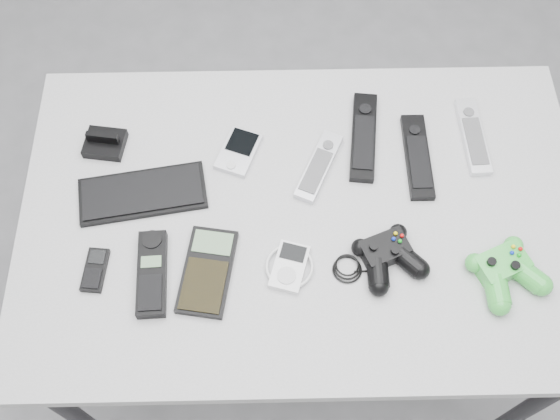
{
  "coord_description": "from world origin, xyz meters",
  "views": [
    {
      "loc": [
        -0.1,
        -0.65,
        2.01
      ],
      "look_at": [
        -0.09,
        -0.01,
        0.82
      ],
      "focal_mm": 42.0,
      "sensor_mm": 36.0,
      "label": 1
    }
  ],
  "objects_px": {
    "mp3_player": "(289,266)",
    "controller_green": "(506,270)",
    "remote_black_b": "(417,156)",
    "calculator": "(207,271)",
    "pda": "(238,151)",
    "mobile_phone": "(95,270)",
    "desk": "(303,227)",
    "remote_black_a": "(364,136)",
    "remote_silver_b": "(473,136)",
    "cordless_handset": "(152,273)",
    "pda_keyboard": "(143,193)",
    "remote_silver_a": "(319,166)",
    "controller_black": "(388,255)"
  },
  "relations": [
    {
      "from": "remote_silver_a",
      "to": "controller_green",
      "type": "distance_m",
      "value": 0.44
    },
    {
      "from": "remote_black_a",
      "to": "pda",
      "type": "bearing_deg",
      "value": -166.55
    },
    {
      "from": "controller_black",
      "to": "pda_keyboard",
      "type": "bearing_deg",
      "value": 140.7
    },
    {
      "from": "desk",
      "to": "calculator",
      "type": "height_order",
      "value": "calculator"
    },
    {
      "from": "pda_keyboard",
      "to": "calculator",
      "type": "relative_size",
      "value": 1.43
    },
    {
      "from": "mp3_player",
      "to": "desk",
      "type": "bearing_deg",
      "value": 90.7
    },
    {
      "from": "mp3_player",
      "to": "controller_black",
      "type": "bearing_deg",
      "value": 20.59
    },
    {
      "from": "remote_black_b",
      "to": "calculator",
      "type": "bearing_deg",
      "value": -149.72
    },
    {
      "from": "cordless_handset",
      "to": "controller_black",
      "type": "xyz_separation_m",
      "value": [
        0.47,
        0.03,
        0.01
      ]
    },
    {
      "from": "remote_silver_b",
      "to": "calculator",
      "type": "xyz_separation_m",
      "value": [
        -0.58,
        -0.31,
        -0.0
      ]
    },
    {
      "from": "remote_silver_a",
      "to": "calculator",
      "type": "height_order",
      "value": "remote_silver_a"
    },
    {
      "from": "remote_silver_a",
      "to": "cordless_handset",
      "type": "height_order",
      "value": "cordless_handset"
    },
    {
      "from": "remote_black_a",
      "to": "remote_silver_b",
      "type": "relative_size",
      "value": 1.15
    },
    {
      "from": "controller_black",
      "to": "pda",
      "type": "bearing_deg",
      "value": 117.41
    },
    {
      "from": "mobile_phone",
      "to": "cordless_handset",
      "type": "distance_m",
      "value": 0.12
    },
    {
      "from": "pda",
      "to": "mobile_phone",
      "type": "height_order",
      "value": "pda"
    },
    {
      "from": "mp3_player",
      "to": "pda_keyboard",
      "type": "bearing_deg",
      "value": 166.33
    },
    {
      "from": "desk",
      "to": "mobile_phone",
      "type": "height_order",
      "value": "mobile_phone"
    },
    {
      "from": "remote_black_b",
      "to": "calculator",
      "type": "xyz_separation_m",
      "value": [
        -0.45,
        -0.26,
        -0.0
      ]
    },
    {
      "from": "pda_keyboard",
      "to": "remote_silver_a",
      "type": "distance_m",
      "value": 0.38
    },
    {
      "from": "remote_black_b",
      "to": "remote_silver_b",
      "type": "bearing_deg",
      "value": 21.53
    },
    {
      "from": "pda_keyboard",
      "to": "remote_silver_a",
      "type": "xyz_separation_m",
      "value": [
        0.38,
        0.06,
        0.0
      ]
    },
    {
      "from": "mobile_phone",
      "to": "cordless_handset",
      "type": "bearing_deg",
      "value": -0.35
    },
    {
      "from": "pda_keyboard",
      "to": "remote_black_a",
      "type": "bearing_deg",
      "value": 6.63
    },
    {
      "from": "remote_silver_b",
      "to": "calculator",
      "type": "height_order",
      "value": "remote_silver_b"
    },
    {
      "from": "remote_black_a",
      "to": "controller_black",
      "type": "height_order",
      "value": "controller_black"
    },
    {
      "from": "remote_silver_a",
      "to": "remote_black_b",
      "type": "xyz_separation_m",
      "value": [
        0.22,
        0.02,
        0.0
      ]
    },
    {
      "from": "pda",
      "to": "cordless_handset",
      "type": "height_order",
      "value": "cordless_handset"
    },
    {
      "from": "remote_silver_a",
      "to": "desk",
      "type": "bearing_deg",
      "value": -83.64
    },
    {
      "from": "pda",
      "to": "mobile_phone",
      "type": "xyz_separation_m",
      "value": [
        -0.28,
        -0.27,
        -0.0
      ]
    },
    {
      "from": "remote_silver_b",
      "to": "controller_green",
      "type": "xyz_separation_m",
      "value": [
        0.01,
        -0.33,
        0.01
      ]
    },
    {
      "from": "cordless_handset",
      "to": "remote_black_b",
      "type": "bearing_deg",
      "value": 22.96
    },
    {
      "from": "remote_black_a",
      "to": "remote_silver_b",
      "type": "height_order",
      "value": "remote_black_a"
    },
    {
      "from": "desk",
      "to": "remote_black_a",
      "type": "height_order",
      "value": "remote_black_a"
    },
    {
      "from": "remote_black_b",
      "to": "controller_black",
      "type": "relative_size",
      "value": 0.96
    },
    {
      "from": "desk",
      "to": "calculator",
      "type": "xyz_separation_m",
      "value": [
        -0.2,
        -0.13,
        0.08
      ]
    },
    {
      "from": "mp3_player",
      "to": "controller_green",
      "type": "xyz_separation_m",
      "value": [
        0.42,
        -0.02,
        0.01
      ]
    },
    {
      "from": "remote_silver_a",
      "to": "controller_black",
      "type": "height_order",
      "value": "controller_black"
    },
    {
      "from": "mobile_phone",
      "to": "calculator",
      "type": "xyz_separation_m",
      "value": [
        0.22,
        -0.01,
        0.0
      ]
    },
    {
      "from": "cordless_handset",
      "to": "calculator",
      "type": "xyz_separation_m",
      "value": [
        0.11,
        0.0,
        -0.0
      ]
    },
    {
      "from": "cordless_handset",
      "to": "controller_green",
      "type": "bearing_deg",
      "value": -3.42
    },
    {
      "from": "remote_silver_b",
      "to": "cordless_handset",
      "type": "height_order",
      "value": "cordless_handset"
    },
    {
      "from": "mobile_phone",
      "to": "mp3_player",
      "type": "height_order",
      "value": "mp3_player"
    },
    {
      "from": "controller_black",
      "to": "calculator",
      "type": "bearing_deg",
      "value": 161.87
    },
    {
      "from": "cordless_handset",
      "to": "controller_green",
      "type": "height_order",
      "value": "controller_green"
    },
    {
      "from": "pda",
      "to": "remote_silver_b",
      "type": "height_order",
      "value": "remote_silver_b"
    },
    {
      "from": "pda_keyboard",
      "to": "remote_black_b",
      "type": "xyz_separation_m",
      "value": [
        0.59,
        0.08,
        0.0
      ]
    },
    {
      "from": "remote_silver_a",
      "to": "remote_silver_b",
      "type": "height_order",
      "value": "same"
    },
    {
      "from": "remote_silver_a",
      "to": "calculator",
      "type": "relative_size",
      "value": 0.96
    },
    {
      "from": "remote_black_a",
      "to": "remote_silver_a",
      "type": "bearing_deg",
      "value": -137.36
    }
  ]
}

